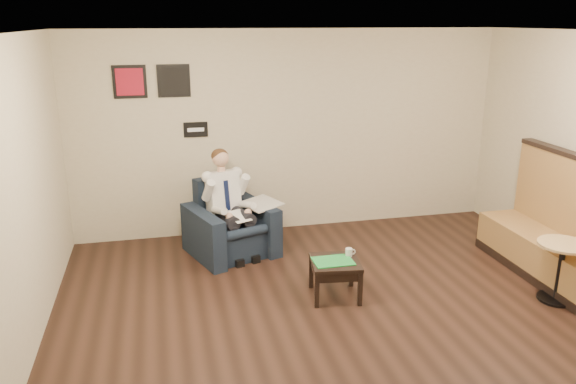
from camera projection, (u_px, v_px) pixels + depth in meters
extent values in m
plane|color=black|center=(361.00, 333.00, 5.44)|extent=(6.00, 6.00, 0.00)
cube|color=beige|center=(290.00, 132.00, 7.82)|extent=(6.00, 0.02, 2.80)
cube|color=beige|center=(5.00, 221.00, 4.38)|extent=(0.02, 6.00, 2.80)
cube|color=white|center=(374.00, 33.00, 4.62)|extent=(6.00, 6.00, 0.02)
cube|color=black|center=(196.00, 130.00, 7.49)|extent=(0.32, 0.02, 0.20)
cube|color=#AC152A|center=(130.00, 82.00, 7.13)|extent=(0.42, 0.03, 0.42)
cube|color=black|center=(174.00, 81.00, 7.25)|extent=(0.42, 0.03, 0.42)
cube|color=black|center=(231.00, 219.00, 7.16)|extent=(1.24, 1.24, 0.94)
cube|color=white|center=(239.00, 216.00, 6.95)|extent=(0.32, 0.37, 0.01)
cube|color=silver|center=(261.00, 203.00, 7.23)|extent=(0.57, 0.63, 0.01)
cube|color=black|center=(335.00, 279.00, 6.10)|extent=(0.58, 0.58, 0.42)
cube|color=green|center=(333.00, 261.00, 6.02)|extent=(0.42, 0.30, 0.01)
cylinder|color=white|center=(349.00, 252.00, 6.15)|extent=(0.09, 0.09, 0.09)
cube|color=black|center=(337.00, 255.00, 6.18)|extent=(0.15, 0.10, 0.01)
cylinder|color=tan|center=(560.00, 272.00, 5.98)|extent=(0.61, 0.61, 0.66)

